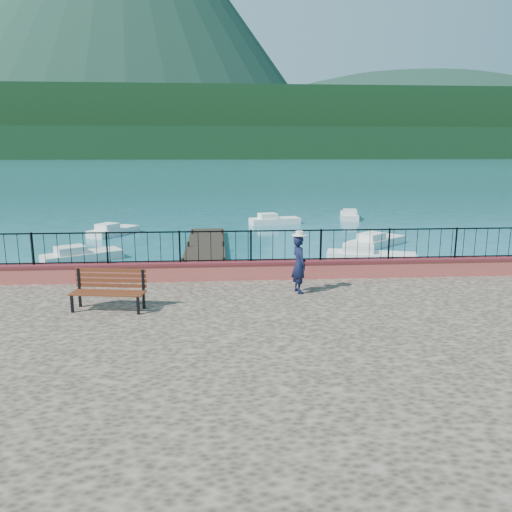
{
  "coord_description": "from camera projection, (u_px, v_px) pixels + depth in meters",
  "views": [
    {
      "loc": [
        -1.28,
        -11.51,
        5.18
      ],
      "look_at": [
        -0.27,
        2.0,
        2.3
      ],
      "focal_mm": 35.0,
      "sensor_mm": 36.0,
      "label": 1
    }
  ],
  "objects": [
    {
      "name": "boat_2",
      "position": [
        377.0,
        239.0,
        27.49
      ],
      "size": [
        3.82,
        3.52,
        0.8
      ],
      "primitive_type": "cube",
      "rotation": [
        0.0,
        0.0,
        0.7
      ],
      "color": "silver",
      "rests_on": "ground"
    },
    {
      "name": "far_forest",
      "position": [
        220.0,
        144.0,
        303.13
      ],
      "size": [
        900.0,
        60.0,
        18.0
      ],
      "primitive_type": "cube",
      "color": "black",
      "rests_on": "ground"
    },
    {
      "name": "ground",
      "position": [
        273.0,
        363.0,
        12.4
      ],
      "size": [
        2000.0,
        2000.0,
        0.0
      ],
      "primitive_type": "plane",
      "color": "#19596B",
      "rests_on": "ground"
    },
    {
      "name": "dock",
      "position": [
        205.0,
        257.0,
        23.93
      ],
      "size": [
        2.0,
        16.0,
        0.3
      ],
      "primitive_type": "cube",
      "color": "#2D231C",
      "rests_on": "ground"
    },
    {
      "name": "parapet",
      "position": [
        260.0,
        270.0,
        15.7
      ],
      "size": [
        28.0,
        0.46,
        0.58
      ],
      "primitive_type": "cube",
      "color": "#AA513D",
      "rests_on": "promenade"
    },
    {
      "name": "boat_4",
      "position": [
        275.0,
        218.0,
        35.65
      ],
      "size": [
        3.73,
        2.03,
        0.8
      ],
      "primitive_type": "cube",
      "rotation": [
        0.0,
        0.0,
        0.22
      ],
      "color": "white",
      "rests_on": "ground"
    },
    {
      "name": "boat_3",
      "position": [
        113.0,
        228.0,
        31.04
      ],
      "size": [
        2.87,
        3.54,
        0.8
      ],
      "primitive_type": "cube",
      "rotation": [
        0.0,
        0.0,
        1.01
      ],
      "color": "silver",
      "rests_on": "ground"
    },
    {
      "name": "railing",
      "position": [
        261.0,
        246.0,
        15.54
      ],
      "size": [
        27.0,
        0.05,
        0.95
      ],
      "primitive_type": "cube",
      "color": "black",
      "rests_on": "parapet"
    },
    {
      "name": "hat",
      "position": [
        300.0,
        233.0,
        13.9
      ],
      "size": [
        0.44,
        0.44,
        0.12
      ],
      "primitive_type": "cylinder",
      "color": "white",
      "rests_on": "person"
    },
    {
      "name": "volcano",
      "position": [
        124.0,
        5.0,
        646.8
      ],
      "size": [
        560.0,
        560.0,
        380.0
      ],
      "primitive_type": "cone",
      "color": "#142D23",
      "rests_on": "ground"
    },
    {
      "name": "boat_0",
      "position": [
        82.0,
        253.0,
        23.7
      ],
      "size": [
        3.76,
        3.03,
        0.8
      ],
      "primitive_type": "cube",
      "rotation": [
        0.0,
        0.0,
        0.56
      ],
      "color": "silver",
      "rests_on": "ground"
    },
    {
      "name": "companion_hill",
      "position": [
        410.0,
        155.0,
        574.7
      ],
      "size": [
        448.0,
        384.0,
        180.0
      ],
      "primitive_type": "ellipsoid",
      "color": "#142D23",
      "rests_on": "ground"
    },
    {
      "name": "boat_5",
      "position": [
        349.0,
        213.0,
        38.38
      ],
      "size": [
        1.99,
        3.56,
        0.8
      ],
      "primitive_type": "cube",
      "rotation": [
        0.0,
        0.0,
        1.36
      ],
      "color": "silver",
      "rests_on": "ground"
    },
    {
      "name": "foothills",
      "position": [
        219.0,
        126.0,
        358.94
      ],
      "size": [
        900.0,
        120.0,
        44.0
      ],
      "primitive_type": "cube",
      "color": "black",
      "rests_on": "ground"
    },
    {
      "name": "park_bench",
      "position": [
        109.0,
        298.0,
        12.61
      ],
      "size": [
        1.92,
        0.88,
        1.03
      ],
      "rotation": [
        0.0,
        0.0,
        -0.16
      ],
      "color": "black",
      "rests_on": "promenade"
    },
    {
      "name": "person",
      "position": [
        299.0,
        264.0,
        14.08
      ],
      "size": [
        0.53,
        0.68,
        1.65
      ],
      "primitive_type": "imported",
      "rotation": [
        0.0,
        0.0,
        1.81
      ],
      "color": "black",
      "rests_on": "promenade"
    },
    {
      "name": "boat_1",
      "position": [
        371.0,
        253.0,
        23.64
      ],
      "size": [
        4.34,
        2.41,
        0.8
      ],
      "primitive_type": "cube",
      "rotation": [
        0.0,
        0.0,
        -0.29
      ],
      "color": "white",
      "rests_on": "ground"
    }
  ]
}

